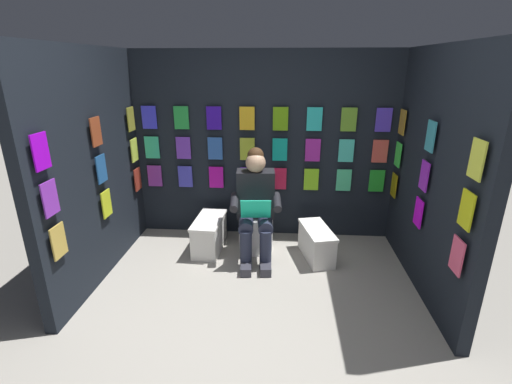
{
  "coord_description": "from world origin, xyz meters",
  "views": [
    {
      "loc": [
        -0.22,
        2.2,
        2.01
      ],
      "look_at": [
        0.02,
        -1.08,
        0.85
      ],
      "focal_mm": 25.57,
      "sensor_mm": 36.0,
      "label": 1
    }
  ],
  "objects_px": {
    "person_reading": "(256,205)",
    "comic_longbox_near": "(209,234)",
    "toilet": "(256,220)",
    "comic_longbox_far": "(316,243)"
  },
  "relations": [
    {
      "from": "comic_longbox_near",
      "to": "comic_longbox_far",
      "type": "height_order",
      "value": "comic_longbox_near"
    },
    {
      "from": "person_reading",
      "to": "comic_longbox_near",
      "type": "bearing_deg",
      "value": -16.33
    },
    {
      "from": "comic_longbox_far",
      "to": "comic_longbox_near",
      "type": "bearing_deg",
      "value": -18.78
    },
    {
      "from": "person_reading",
      "to": "comic_longbox_near",
      "type": "relative_size",
      "value": 1.88
    },
    {
      "from": "toilet",
      "to": "comic_longbox_far",
      "type": "height_order",
      "value": "toilet"
    },
    {
      "from": "comic_longbox_far",
      "to": "person_reading",
      "type": "bearing_deg",
      "value": -13.16
    },
    {
      "from": "comic_longbox_near",
      "to": "toilet",
      "type": "bearing_deg",
      "value": -164.55
    },
    {
      "from": "person_reading",
      "to": "comic_longbox_far",
      "type": "distance_m",
      "value": 0.79
    },
    {
      "from": "comic_longbox_near",
      "to": "comic_longbox_far",
      "type": "relative_size",
      "value": 0.99
    },
    {
      "from": "toilet",
      "to": "comic_longbox_near",
      "type": "bearing_deg",
      "value": 7.83
    }
  ]
}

